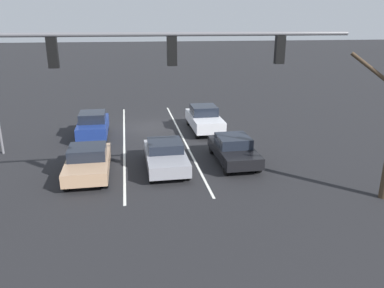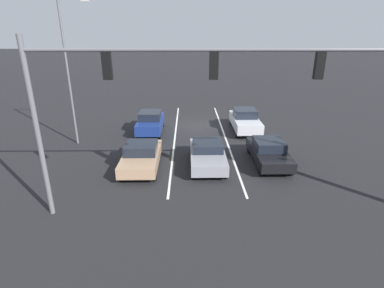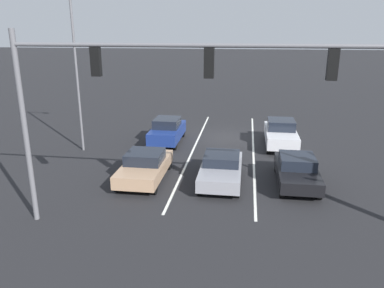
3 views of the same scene
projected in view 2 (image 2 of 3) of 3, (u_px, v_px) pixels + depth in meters
The scene contains 10 objects.
ground_plane at pixel (199, 126), 24.44m from camera, with size 240.00×240.00×0.00m, color black.
lane_stripe_left_divider at pixel (225, 136), 21.89m from camera, with size 0.12×17.50×0.01m, color silver.
lane_stripe_center_divider at pixel (175, 137), 21.84m from camera, with size 0.12×17.50×0.01m, color silver.
car_tan_rightlane_front at pixel (141, 156), 16.65m from camera, with size 1.94×4.28×1.41m.
car_black_leftlane_front at pixel (269, 152), 17.21m from camera, with size 1.82×4.28×1.39m.
car_gray_midlane_front at pixel (207, 154), 16.94m from camera, with size 1.90×4.30×1.34m.
car_navy_rightlane_second at pixel (150, 122), 22.53m from camera, with size 1.78×4.07×1.62m.
car_silver_leftlane_second at pixel (245, 120), 22.90m from camera, with size 1.86×4.46×1.66m.
traffic_signal_gantry at pixel (147, 86), 10.84m from camera, with size 13.03×0.37×7.11m.
street_lamp_right_shoulder at pixel (70, 65), 18.73m from camera, with size 1.89×0.24×9.15m.
Camera 2 is at (0.90, 23.40, 7.17)m, focal length 28.00 mm.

